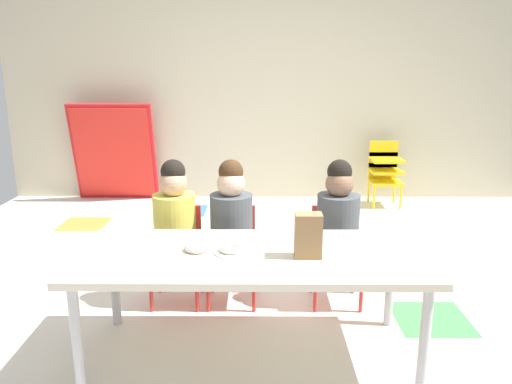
{
  "coord_description": "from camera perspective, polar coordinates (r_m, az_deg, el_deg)",
  "views": [
    {
      "loc": [
        -0.13,
        -3.14,
        1.47
      ],
      "look_at": [
        -0.15,
        -0.57,
        0.81
      ],
      "focal_mm": 34.78,
      "sensor_mm": 36.0,
      "label": 1
    }
  ],
  "objects": [
    {
      "name": "paper_plate_center_table",
      "position": [
        2.66,
        -5.42,
        -5.54
      ],
      "size": [
        0.18,
        0.18,
        0.01
      ],
      "primitive_type": "cylinder",
      "color": "white",
      "rests_on": "craft_table"
    },
    {
      "name": "seated_child_far_right",
      "position": [
        3.09,
        9.38,
        -3.08
      ],
      "size": [
        0.32,
        0.32,
        0.92
      ],
      "color": "red",
      "rests_on": "ground_plane"
    },
    {
      "name": "ground_plane",
      "position": [
        3.47,
        2.56,
        -10.9
      ],
      "size": [
        5.84,
        4.84,
        0.02
      ],
      "color": "silver"
    },
    {
      "name": "folded_activity_table",
      "position": [
        5.67,
        -16.01,
        4.37
      ],
      "size": [
        0.9,
        0.29,
        1.09
      ],
      "color": "red",
      "rests_on": "ground_plane"
    },
    {
      "name": "donut_powdered_on_plate",
      "position": [
        2.49,
        -2.86,
        -6.42
      ],
      "size": [
        0.12,
        0.12,
        0.04
      ],
      "primitive_type": "torus",
      "color": "white",
      "rests_on": "craft_table"
    },
    {
      "name": "paper_plate_near_edge",
      "position": [
        2.49,
        -2.85,
        -6.89
      ],
      "size": [
        0.18,
        0.18,
        0.01
      ],
      "primitive_type": "cylinder",
      "color": "white",
      "rests_on": "craft_table"
    },
    {
      "name": "paper_bag_brown",
      "position": [
        2.42,
        6.02,
        -4.99
      ],
      "size": [
        0.13,
        0.09,
        0.22
      ],
      "primitive_type": "cube",
      "color": "#9E754C",
      "rests_on": "craft_table"
    },
    {
      "name": "donut_powdered_loose",
      "position": [
        2.53,
        -6.85,
        -6.32
      ],
      "size": [
        0.12,
        0.12,
        0.04
      ],
      "primitive_type": "torus",
      "color": "white",
      "rests_on": "craft_table"
    },
    {
      "name": "seated_child_middle_seat",
      "position": [
        3.05,
        -2.84,
        -3.1
      ],
      "size": [
        0.32,
        0.32,
        0.92
      ],
      "color": "red",
      "rests_on": "ground_plane"
    },
    {
      "name": "craft_table",
      "position": [
        2.51,
        -0.56,
        -8.03
      ],
      "size": [
        1.74,
        0.73,
        0.56
      ],
      "color": "beige",
      "rests_on": "ground_plane"
    },
    {
      "name": "seated_child_near_camera",
      "position": [
        3.09,
        -9.31,
        -3.05
      ],
      "size": [
        0.32,
        0.31,
        0.92
      ],
      "color": "red",
      "rests_on": "ground_plane"
    },
    {
      "name": "back_wall",
      "position": [
        5.56,
        1.76,
        12.65
      ],
      "size": [
        5.84,
        0.1,
        2.6
      ],
      "primitive_type": "cube",
      "color": "beige",
      "rests_on": "ground_plane"
    },
    {
      "name": "kid_chair_yellow_stack",
      "position": [
        5.47,
        14.61,
        2.6
      ],
      "size": [
        0.32,
        0.3,
        0.68
      ],
      "color": "yellow",
      "rests_on": "ground_plane"
    }
  ]
}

